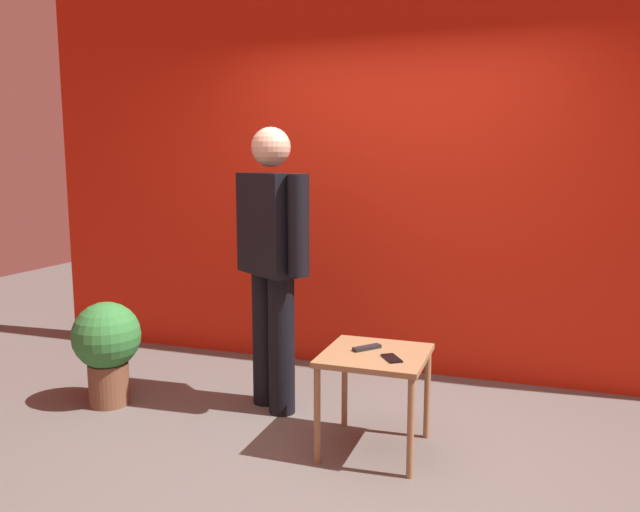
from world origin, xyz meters
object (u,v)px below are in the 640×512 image
(tv_remote, at_px, (367,348))
(potted_plant, at_px, (107,344))
(standing_person, at_px, (272,255))
(side_table, at_px, (375,366))
(cell_phone, at_px, (392,358))

(tv_remote, height_order, potted_plant, potted_plant)
(potted_plant, bearing_deg, standing_person, 16.37)
(side_table, height_order, cell_phone, cell_phone)
(standing_person, xyz_separation_m, potted_plant, (-1.05, -0.31, -0.60))
(cell_phone, xyz_separation_m, potted_plant, (-1.92, 0.15, -0.16))
(cell_phone, distance_m, potted_plant, 1.94)
(side_table, xyz_separation_m, potted_plant, (-1.82, 0.07, -0.07))
(standing_person, height_order, side_table, standing_person)
(cell_phone, relative_size, potted_plant, 0.21)
(side_table, relative_size, cell_phone, 3.87)
(side_table, bearing_deg, potted_plant, 177.86)
(side_table, distance_m, cell_phone, 0.16)
(standing_person, xyz_separation_m, cell_phone, (0.88, -0.46, -0.44))
(side_table, bearing_deg, cell_phone, -36.94)
(cell_phone, bearing_deg, potted_plant, 141.36)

